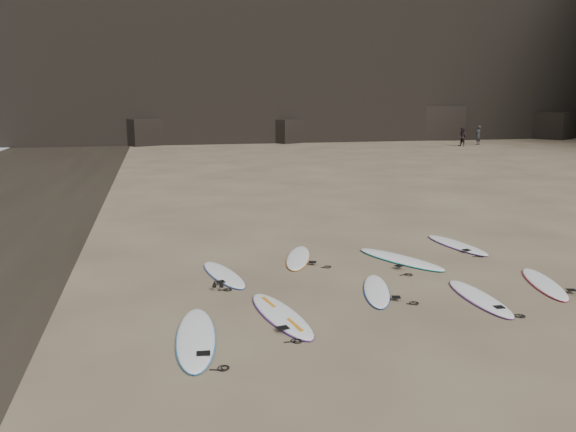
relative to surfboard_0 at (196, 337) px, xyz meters
name	(u,v)px	position (x,y,z in m)	size (l,w,h in m)	color
ground	(395,297)	(4.33, 1.22, -0.05)	(240.00, 240.00, 0.00)	#897559
surfboard_0	(196,337)	(0.00, 0.00, 0.00)	(0.67, 2.78, 0.10)	white
surfboard_1	(281,315)	(1.70, 0.69, 0.00)	(0.63, 2.63, 0.09)	white
surfboard_2	(377,290)	(4.07, 1.62, -0.01)	(0.54, 2.24, 0.08)	white
surfboard_3	(479,298)	(6.01, 0.66, -0.01)	(0.58, 2.40, 0.09)	white
surfboard_4	(544,283)	(7.99, 1.17, -0.01)	(0.57, 2.36, 0.08)	white
surfboard_5	(224,274)	(0.93, 3.56, -0.01)	(0.57, 2.38, 0.09)	white
surfboard_6	(298,257)	(3.05, 4.58, -0.01)	(0.57, 2.38, 0.09)	white
surfboard_7	(400,259)	(5.63, 3.78, 0.00)	(0.66, 2.77, 0.10)	white
surfboard_8	(457,245)	(7.86, 4.80, 0.00)	(0.61, 2.56, 0.09)	white
person_a	(478,135)	(29.76, 39.06, 0.86)	(0.67, 0.44, 1.83)	black
person_b	(462,137)	(27.35, 37.79, 0.80)	(0.83, 0.64, 1.70)	black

